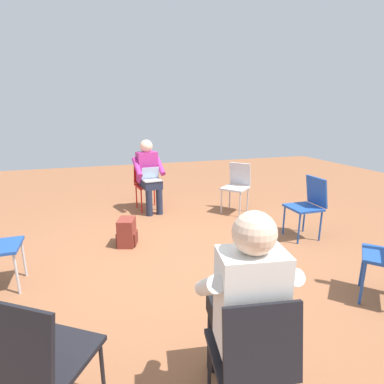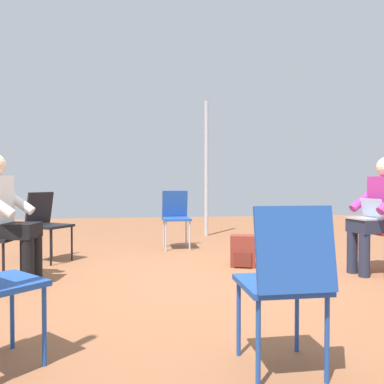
% 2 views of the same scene
% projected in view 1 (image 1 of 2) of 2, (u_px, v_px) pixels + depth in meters
% --- Properties ---
extents(ground_plane, '(14.00, 14.00, 0.00)m').
position_uv_depth(ground_plane, '(182.00, 262.00, 3.49)').
color(ground_plane, brown).
extents(chair_south, '(0.46, 0.49, 0.85)m').
position_uv_depth(chair_south, '(253.00, 354.00, 1.53)').
color(chair_south, black).
rests_on(chair_south, ground).
extents(chair_northeast, '(0.59, 0.58, 0.85)m').
position_uv_depth(chair_northeast, '(237.00, 184.00, 5.16)').
color(chair_northeast, '#B7B7BC').
rests_on(chair_northeast, ground).
extents(chair_east, '(0.44, 0.40, 0.85)m').
position_uv_depth(chair_east, '(308.00, 203.00, 4.08)').
color(chair_east, '#1E4799').
rests_on(chair_east, ground).
extents(chair_north, '(0.45, 0.48, 0.85)m').
position_uv_depth(chair_north, '(146.00, 181.00, 5.35)').
color(chair_north, red).
rests_on(chair_north, ground).
extents(chair_southwest, '(0.57, 0.58, 0.85)m').
position_uv_depth(chair_southwest, '(42.00, 357.00, 1.51)').
color(chair_southwest, black).
rests_on(chair_southwest, ground).
extents(person_with_laptop, '(0.54, 0.56, 1.24)m').
position_uv_depth(person_with_laptop, '(149.00, 172.00, 5.15)').
color(person_with_laptop, '#23283D').
rests_on(person_with_laptop, ground).
extents(person_in_white, '(0.55, 0.56, 1.24)m').
position_uv_depth(person_in_white, '(244.00, 301.00, 1.64)').
color(person_in_white, black).
rests_on(person_in_white, ground).
extents(backpack_near_laptop_user, '(0.30, 0.33, 0.36)m').
position_uv_depth(backpack_near_laptop_user, '(127.00, 234.00, 3.91)').
color(backpack_near_laptop_user, maroon).
rests_on(backpack_near_laptop_user, ground).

